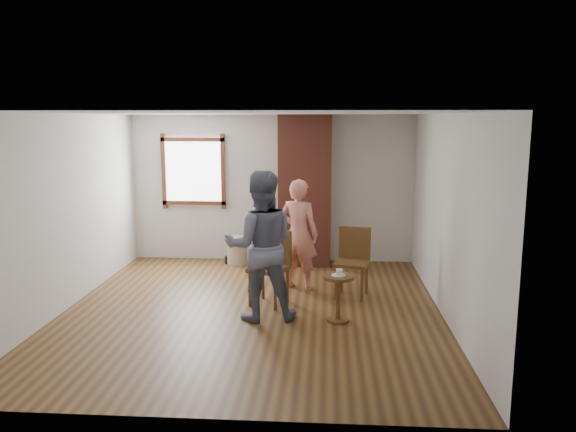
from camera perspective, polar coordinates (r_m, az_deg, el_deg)
The scene contains 12 objects.
ground at distance 7.62m, azimuth -3.65°, elevation -9.56°, with size 5.50×5.50×0.00m, color brown.
room_shell at distance 7.83m, azimuth -3.62°, elevation 4.55°, with size 5.04×5.52×2.62m.
brick_chimney at distance 9.71m, azimuth 1.73°, elevation 2.59°, with size 0.90×0.50×2.60m, color brown.
stoneware_crock at distance 9.91m, azimuth -5.11°, elevation -3.49°, with size 0.38×0.38×0.49m, color tan.
dark_pot at distance 9.98m, azimuth -6.03°, elevation -4.45°, with size 0.14×0.14×0.14m, color black.
dining_chair_left at distance 7.77m, azimuth -1.68°, elevation -4.77°, with size 0.61×0.61×1.02m.
dining_chair_right at distance 8.15m, azimuth 6.60°, elevation -4.26°, with size 0.55×0.55×0.98m.
side_table at distance 7.13m, azimuth 5.13°, elevation -7.55°, with size 0.40×0.40×0.60m.
cake_plate at distance 7.07m, azimuth 5.15°, elevation -6.00°, with size 0.18×0.18×0.01m, color white.
cake_slice at distance 7.07m, azimuth 5.24°, elevation -5.73°, with size 0.08×0.07×0.06m, color silver.
man at distance 7.07m, azimuth -2.83°, elevation -3.06°, with size 0.93×0.72×1.90m, color black.
person_pink at distance 8.37m, azimuth 1.09°, elevation -1.86°, with size 0.61×0.40×1.66m, color #E98774.
Camera 1 is at (0.97, -7.12, 2.54)m, focal length 35.00 mm.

